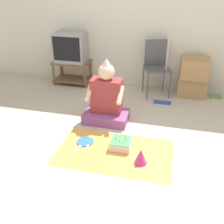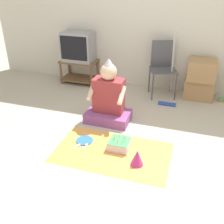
{
  "view_description": "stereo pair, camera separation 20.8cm",
  "coord_description": "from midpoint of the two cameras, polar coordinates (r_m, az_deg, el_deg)",
  "views": [
    {
      "loc": [
        0.39,
        -2.4,
        1.92
      ],
      "look_at": [
        -0.28,
        0.4,
        0.35
      ],
      "focal_mm": 42.0,
      "sensor_mm": 36.0,
      "label": 1
    },
    {
      "loc": [
        0.59,
        -2.34,
        1.92
      ],
      "look_at": [
        -0.28,
        0.4,
        0.35
      ],
      "focal_mm": 42.0,
      "sensor_mm": 36.0,
      "label": 2
    }
  ],
  "objects": [
    {
      "name": "party_hat_blue",
      "position": [
        2.95,
        7.55,
        -9.83
      ],
      "size": [
        0.14,
        0.14,
        0.19
      ],
      "color": "#CC338C",
      "rests_on": "party_cloth"
    },
    {
      "name": "person_seated",
      "position": [
        3.65,
        0.85,
        2.58
      ],
      "size": [
        0.62,
        0.4,
        0.91
      ],
      "color": "#8C4C8C",
      "rests_on": "ground_plane"
    },
    {
      "name": "paper_plate",
      "position": [
        3.35,
        -4.2,
        -6.21
      ],
      "size": [
        0.22,
        0.22,
        0.01
      ],
      "color": "blue",
      "rests_on": "party_cloth"
    },
    {
      "name": "ground_plane",
      "position": [
        3.09,
        4.71,
        -9.94
      ],
      "size": [
        16.0,
        16.0,
        0.0
      ],
      "primitive_type": "plane",
      "color": "#BCB29E"
    },
    {
      "name": "book_pile",
      "position": [
        4.75,
        24.23,
        2.42
      ],
      "size": [
        0.17,
        0.11,
        0.05
      ],
      "color": "#A88933",
      "rests_on": "ground_plane"
    },
    {
      "name": "cardboard_box_stack",
      "position": [
        4.6,
        19.91,
        6.77
      ],
      "size": [
        0.47,
        0.44,
        0.66
      ],
      "color": "#A87F51",
      "rests_on": "ground_plane"
    },
    {
      "name": "wall_back",
      "position": [
        4.66,
        12.19,
        20.05
      ],
      "size": [
        6.4,
        0.06,
        2.55
      ],
      "color": "beige",
      "rests_on": "ground_plane"
    },
    {
      "name": "plastic_spoon_far",
      "position": [
        3.27,
        -5.59,
        -7.3
      ],
      "size": [
        0.07,
        0.14,
        0.01
      ],
      "color": "white",
      "rests_on": "party_cloth"
    },
    {
      "name": "plastic_spoon_near",
      "position": [
        3.26,
        -3.84,
        -7.28
      ],
      "size": [
        0.04,
        0.15,
        0.01
      ],
      "color": "white",
      "rests_on": "party_cloth"
    },
    {
      "name": "dust_mop",
      "position": [
        4.31,
        13.87,
        6.24
      ],
      "size": [
        0.28,
        0.5,
        1.17
      ],
      "color": "#2D4CB2",
      "rests_on": "ground_plane"
    },
    {
      "name": "party_cloth",
      "position": [
        3.16,
        1.98,
        -8.78
      ],
      "size": [
        1.36,
        0.8,
        0.01
      ],
      "color": "#EFA84C",
      "rests_on": "ground_plane"
    },
    {
      "name": "tv_stand",
      "position": [
        5.05,
        -5.9,
        9.2
      ],
      "size": [
        0.67,
        0.41,
        0.43
      ],
      "color": "brown",
      "rests_on": "ground_plane"
    },
    {
      "name": "tv",
      "position": [
        4.92,
        -6.15,
        13.97
      ],
      "size": [
        0.56,
        0.4,
        0.52
      ],
      "color": "#99999E",
      "rests_on": "tv_stand"
    },
    {
      "name": "folding_chair",
      "position": [
        4.52,
        12.3,
        10.03
      ],
      "size": [
        0.52,
        0.5,
        0.91
      ],
      "color": "#4C4C51",
      "rests_on": "ground_plane"
    },
    {
      "name": "birthday_cake",
      "position": [
        3.2,
        3.5,
        -6.99
      ],
      "size": [
        0.25,
        0.25,
        0.17
      ],
      "color": "silver",
      "rests_on": "party_cloth"
    }
  ]
}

